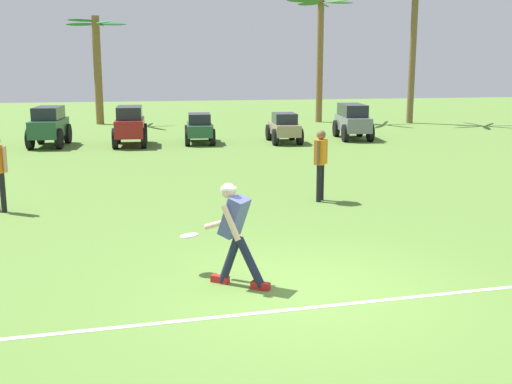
{
  "coord_description": "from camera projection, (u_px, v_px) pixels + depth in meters",
  "views": [
    {
      "loc": [
        -2.09,
        -7.96,
        3.07
      ],
      "look_at": [
        -0.24,
        2.28,
        0.9
      ],
      "focal_mm": 45.0,
      "sensor_mm": 36.0,
      "label": 1
    }
  ],
  "objects": [
    {
      "name": "ground_plane",
      "position": [
        304.0,
        290.0,
        8.65
      ],
      "size": [
        80.0,
        80.0,
        0.0
      ],
      "primitive_type": "plane",
      "color": "#587E34"
    },
    {
      "name": "field_line_paint",
      "position": [
        316.0,
        307.0,
        8.07
      ],
      "size": [
        25.77,
        2.12,
        0.01
      ],
      "primitive_type": "cube",
      "rotation": [
        0.0,
        0.0,
        0.08
      ],
      "color": "white",
      "rests_on": "ground_plane"
    },
    {
      "name": "frisbee_thrower",
      "position": [
        235.0,
        229.0,
        8.7
      ],
      "size": [
        0.83,
        0.85,
        1.43
      ],
      "color": "#191E38",
      "rests_on": "ground_plane"
    },
    {
      "name": "frisbee_in_flight",
      "position": [
        189.0,
        236.0,
        9.28
      ],
      "size": [
        0.36,
        0.36,
        0.06
      ],
      "color": "white"
    },
    {
      "name": "teammate_midfield",
      "position": [
        321.0,
        159.0,
        13.91
      ],
      "size": [
        0.36,
        0.45,
        1.56
      ],
      "color": "black",
      "rests_on": "ground_plane"
    },
    {
      "name": "parked_car_slot_b",
      "position": [
        49.0,
        125.0,
        22.75
      ],
      "size": [
        1.35,
        2.43,
        1.4
      ],
      "color": "#235133",
      "rests_on": "ground_plane"
    },
    {
      "name": "parked_car_slot_c",
      "position": [
        130.0,
        125.0,
        22.93
      ],
      "size": [
        1.23,
        2.38,
        1.4
      ],
      "color": "maroon",
      "rests_on": "ground_plane"
    },
    {
      "name": "parked_car_slot_d",
      "position": [
        199.0,
        128.0,
        23.61
      ],
      "size": [
        1.22,
        2.26,
        1.1
      ],
      "color": "#235133",
      "rests_on": "ground_plane"
    },
    {
      "name": "parked_car_slot_e",
      "position": [
        284.0,
        127.0,
        23.79
      ],
      "size": [
        1.17,
        2.24,
        1.1
      ],
      "color": "#998466",
      "rests_on": "ground_plane"
    },
    {
      "name": "parked_car_slot_f",
      "position": [
        353.0,
        120.0,
        24.84
      ],
      "size": [
        1.36,
        2.48,
        1.34
      ],
      "color": "slate",
      "rests_on": "ground_plane"
    },
    {
      "name": "palm_tree_far_left",
      "position": [
        97.0,
        62.0,
        30.01
      ],
      "size": [
        2.9,
        3.52,
        5.01
      ],
      "color": "brown",
      "rests_on": "ground_plane"
    },
    {
      "name": "palm_tree_left_of_centre",
      "position": [
        320.0,
        45.0,
        30.91
      ],
      "size": [
        3.44,
        3.53,
        6.11
      ],
      "color": "brown",
      "rests_on": "ground_plane"
    },
    {
      "name": "palm_tree_right_of_centre",
      "position": [
        413.0,
        39.0,
        30.35
      ],
      "size": [
        3.58,
        3.52,
        6.41
      ],
      "color": "brown",
      "rests_on": "ground_plane"
    }
  ]
}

